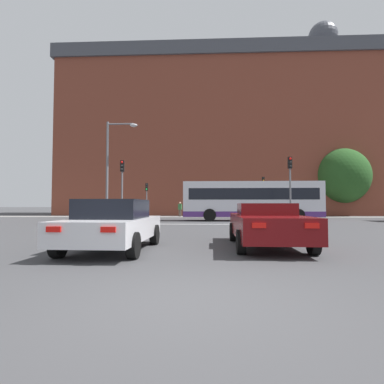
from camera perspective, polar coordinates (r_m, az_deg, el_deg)
The scene contains 15 objects.
ground_plane at distance 4.26m, azimuth -0.79°, elevation -19.95°, with size 400.00×400.00×0.00m, color #3D3D3F.
stop_line_strip at distance 20.17m, azimuth 1.96°, elevation -6.15°, with size 9.29×0.30×0.01m, color silver.
far_pavement at distance 32.92m, azimuth 2.22°, elevation -4.75°, with size 70.32×2.50×0.01m, color gray.
brick_civic_building at distance 44.58m, azimuth 6.25°, elevation 10.13°, with size 44.47×14.94×27.95m.
car_saloon_left at distance 8.80m, azimuth -14.72°, elevation -5.97°, with size 2.13×4.32×1.44m.
car_roadster_right at distance 9.52m, azimuth 13.99°, elevation -5.99°, with size 2.13×4.77×1.33m.
bus_crossing_lead at distance 25.03m, azimuth 11.20°, elevation -1.51°, with size 11.05×2.72×3.17m.
traffic_light_near_right at distance 21.53m, azimuth 18.20°, elevation 2.36°, with size 0.26×0.31×4.60m.
traffic_light_far_left at distance 32.56m, azimuth -8.64°, elevation -0.39°, with size 0.26×0.31×3.64m.
traffic_light_near_left at distance 21.96m, azimuth -13.18°, elevation 2.03°, with size 0.26×0.31×4.49m.
traffic_light_far_right at distance 32.57m, azimuth 13.45°, elevation 0.35°, with size 0.26×0.31×4.29m.
street_lamp_junction at distance 20.58m, azimuth -14.87°, elevation 5.71°, with size 2.07×0.36×6.83m.
pedestrian_waiting at distance 33.56m, azimuth -2.30°, elevation -3.06°, with size 0.44×0.30×1.66m.
pedestrian_walking_east at distance 32.99m, azimuth 3.42°, elevation -3.15°, with size 0.42×0.45×1.59m.
tree_by_building at distance 40.45m, azimuth 26.70°, elevation 2.74°, with size 6.33×6.33×8.13m.
Camera 1 is at (0.24, -4.05, 1.27)m, focal length 28.00 mm.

